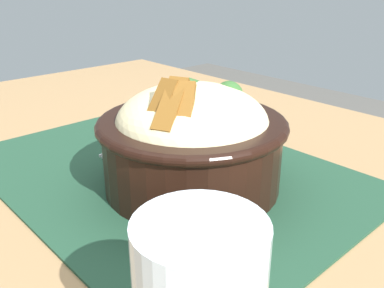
% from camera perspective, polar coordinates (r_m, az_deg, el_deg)
% --- Properties ---
extents(table, '(1.24, 0.83, 0.72)m').
position_cam_1_polar(table, '(0.53, -3.33, -11.69)').
color(table, '#99754C').
rests_on(table, ground_plane).
extents(placemat, '(0.47, 0.35, 0.00)m').
position_cam_1_polar(placemat, '(0.52, -3.81, -3.72)').
color(placemat, '#1E422D').
rests_on(placemat, table).
extents(bowl, '(0.21, 0.21, 0.13)m').
position_cam_1_polar(bowl, '(0.46, 0.01, 0.89)').
color(bowl, black).
rests_on(bowl, placemat).
extents(fork, '(0.02, 0.13, 0.00)m').
position_cam_1_polar(fork, '(0.58, -6.84, -0.32)').
color(fork, silver).
rests_on(fork, placemat).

